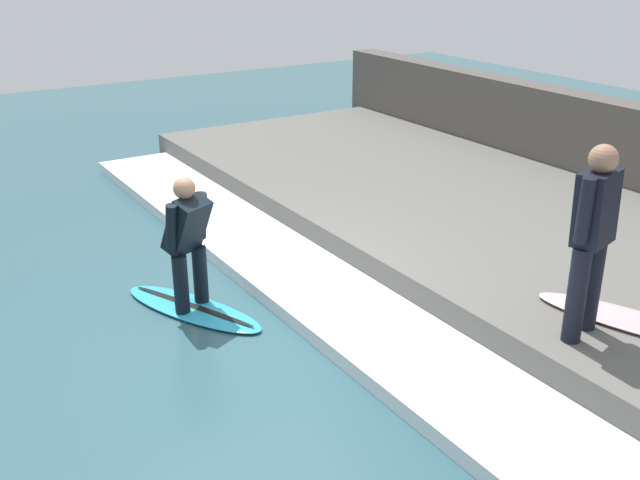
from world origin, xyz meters
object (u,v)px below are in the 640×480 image
object	(u,v)px
surfboard_riding	(193,308)
surfer_waiting_near	(593,232)
surfboard_waiting_near	(633,321)
surfer_riding	(188,237)

from	to	relation	value
surfboard_riding	surfer_waiting_near	size ratio (longest dim) A/B	1.08
surfer_waiting_near	surfboard_waiting_near	xyz separation A→B (m)	(0.56, -0.14, -0.94)
surfer_waiting_near	surfer_riding	bearing A→B (deg)	129.10
surfer_riding	surfboard_waiting_near	size ratio (longest dim) A/B	0.77
surfboard_riding	surfboard_waiting_near	distance (m)	4.33
surfer_riding	surfboard_waiting_near	world-z (taller)	surfer_riding
surfboard_riding	surfboard_waiting_near	bearing A→B (deg)	-46.27
surfboard_riding	surfer_waiting_near	bearing A→B (deg)	-50.90
surfer_waiting_near	surfboard_waiting_near	world-z (taller)	surfer_waiting_near
surfboard_riding	surfboard_waiting_near	world-z (taller)	surfboard_waiting_near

